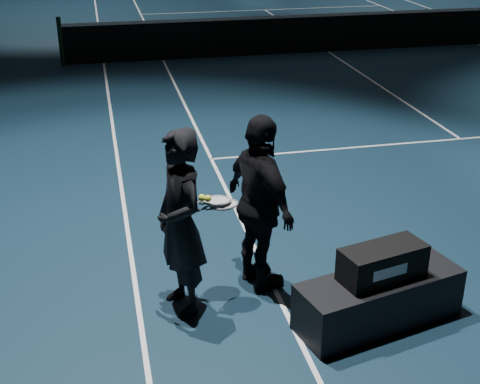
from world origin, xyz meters
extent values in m
plane|color=#0D2130|center=(0.00, 0.00, 0.00)|extent=(36.00, 36.00, 0.00)
cylinder|color=black|center=(-6.40, 0.00, 0.55)|extent=(0.10, 0.10, 1.10)
cube|color=black|center=(0.00, 0.00, 0.45)|extent=(12.80, 0.02, 0.86)
cube|color=white|center=(0.00, 0.00, 0.92)|extent=(12.80, 0.03, 0.07)
cube|color=black|center=(-3.31, -10.78, 0.24)|extent=(1.67, 0.89, 0.48)
cube|color=black|center=(-3.31, -10.78, 0.63)|extent=(0.85, 0.52, 0.32)
cube|color=white|center=(-3.31, -10.95, 0.63)|extent=(0.36, 0.09, 0.11)
imported|color=black|center=(-5.05, -10.15, 0.91)|extent=(0.61, 0.76, 1.82)
imported|color=black|center=(-4.24, -9.91, 0.91)|extent=(0.75, 1.15, 1.82)
camera|label=1|loc=(-5.69, -15.61, 3.73)|focal=50.00mm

